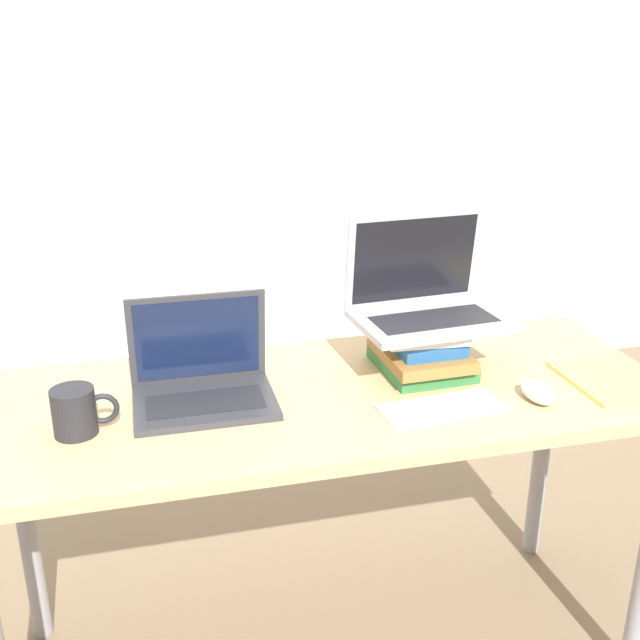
# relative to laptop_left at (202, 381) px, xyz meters

# --- Properties ---
(wall_back) EXTENTS (8.00, 0.05, 2.70)m
(wall_back) POSITION_rel_laptop_left_xyz_m (0.29, 1.66, 0.52)
(wall_back) COLOR silver
(wall_back) RESTS_ON ground_plane
(desk) EXTENTS (1.62, 0.63, 0.78)m
(desk) POSITION_rel_laptop_left_xyz_m (0.29, -0.03, -0.14)
(desk) COLOR tan
(desk) RESTS_ON ground_plane
(laptop_left) EXTENTS (0.31, 0.23, 0.24)m
(laptop_left) POSITION_rel_laptop_left_xyz_m (0.00, 0.00, 0.00)
(laptop_left) COLOR #333338
(laptop_left) RESTS_ON desk
(book_stack) EXTENTS (0.22, 0.26, 0.13)m
(book_stack) POSITION_rel_laptop_left_xyz_m (0.54, 0.04, 0.01)
(book_stack) COLOR #33753D
(book_stack) RESTS_ON desk
(laptop_on_books) EXTENTS (0.38, 0.27, 0.25)m
(laptop_on_books) POSITION_rel_laptop_left_xyz_m (0.55, 0.05, 0.13)
(laptop_on_books) COLOR #B2B2B7
(laptop_on_books) RESTS_ON book_stack
(wireless_keyboard) EXTENTS (0.28, 0.13, 0.01)m
(wireless_keyboard) POSITION_rel_laptop_left_xyz_m (0.51, -0.18, -0.04)
(wireless_keyboard) COLOR white
(wireless_keyboard) RESTS_ON desk
(mouse) EXTENTS (0.06, 0.11, 0.04)m
(mouse) POSITION_rel_laptop_left_xyz_m (0.74, -0.18, -0.03)
(mouse) COLOR white
(mouse) RESTS_ON desk
(notepad) EXTENTS (0.22, 0.25, 0.01)m
(notepad) POSITION_rel_laptop_left_xyz_m (0.97, -0.14, -0.04)
(notepad) COLOR #EFE066
(notepad) RESTS_ON desk
(mug) EXTENTS (0.14, 0.09, 0.10)m
(mug) POSITION_rel_laptop_left_xyz_m (-0.27, -0.09, 0.00)
(mug) COLOR #232328
(mug) RESTS_ON desk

